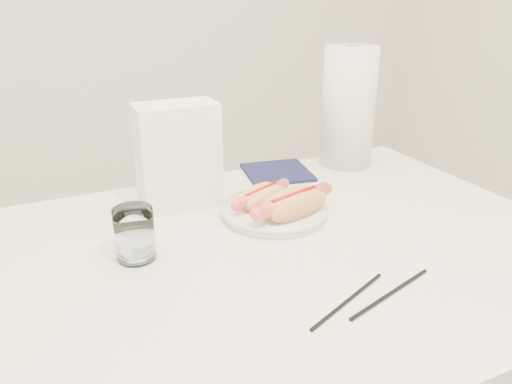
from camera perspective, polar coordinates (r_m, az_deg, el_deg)
name	(u,v)px	position (r m, az deg, el deg)	size (l,w,h in m)	color
table	(257,280)	(0.93, 0.12, -9.97)	(1.20, 0.80, 0.75)	white
plate	(274,212)	(1.03, 2.05, -2.31)	(0.21, 0.21, 0.02)	white
hotdog_left	(261,197)	(1.03, 0.59, -0.54)	(0.15, 0.10, 0.04)	#F19960
hotdog_right	(293,204)	(0.99, 4.24, -1.39)	(0.19, 0.11, 0.05)	#D98C54
water_glass	(135,234)	(0.88, -13.58, -4.63)	(0.07, 0.07, 0.09)	white
chopstick_near	(348,300)	(0.78, 10.39, -11.95)	(0.01, 0.01, 0.19)	black
chopstick_far	(391,293)	(0.81, 14.99, -11.01)	(0.01, 0.01, 0.20)	black
napkin_box	(178,156)	(1.06, -8.81, 4.06)	(0.16, 0.09, 0.22)	white
navy_napkin	(277,172)	(1.26, 2.41, 2.26)	(0.16, 0.16, 0.01)	#121539
paper_towel_roll	(348,107)	(1.31, 10.40, 9.43)	(0.13, 0.13, 0.30)	silver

